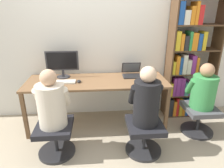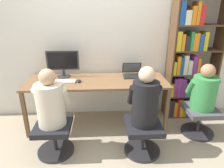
% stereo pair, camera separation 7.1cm
% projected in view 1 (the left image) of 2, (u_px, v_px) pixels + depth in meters
% --- Properties ---
extents(ground_plane, '(14.00, 14.00, 0.00)m').
position_uv_depth(ground_plane, '(98.00, 136.00, 2.99)').
color(ground_plane, tan).
extents(wall_back, '(10.00, 0.05, 2.60)m').
position_uv_depth(wall_back, '(95.00, 40.00, 3.24)').
color(wall_back, silver).
rests_on(wall_back, ground_plane).
extents(desk, '(2.13, 0.71, 0.76)m').
position_uv_depth(desk, '(97.00, 84.00, 3.07)').
color(desk, brown).
rests_on(desk, ground_plane).
extents(desktop_monitor, '(0.50, 0.20, 0.42)m').
position_uv_depth(desktop_monitor, '(62.00, 63.00, 3.10)').
color(desktop_monitor, '#333338').
rests_on(desktop_monitor, desk).
extents(laptop, '(0.31, 0.30, 0.21)m').
position_uv_depth(laptop, '(132.00, 73.00, 3.22)').
color(laptop, '#2D2D30').
rests_on(laptop, desk).
extents(keyboard, '(0.40, 0.15, 0.03)m').
position_uv_depth(keyboard, '(61.00, 82.00, 2.95)').
color(keyboard, silver).
rests_on(keyboard, desk).
extents(computer_mouse_by_keyboard, '(0.06, 0.10, 0.03)m').
position_uv_depth(computer_mouse_by_keyboard, '(79.00, 81.00, 2.95)').
color(computer_mouse_by_keyboard, black).
rests_on(computer_mouse_by_keyboard, desk).
extents(office_chair_left, '(0.48, 0.48, 0.43)m').
position_uv_depth(office_chair_left, '(55.00, 136.00, 2.56)').
color(office_chair_left, '#262628').
rests_on(office_chair_left, ground_plane).
extents(office_chair_right, '(0.48, 0.48, 0.43)m').
position_uv_depth(office_chair_right, '(144.00, 134.00, 2.60)').
color(office_chair_right, '#262628').
rests_on(office_chair_right, ground_plane).
extents(person_at_monitor, '(0.42, 0.37, 0.72)m').
position_uv_depth(person_at_monitor, '(51.00, 102.00, 2.39)').
color(person_at_monitor, beige).
rests_on(person_at_monitor, office_chair_left).
extents(person_at_laptop, '(0.39, 0.36, 0.75)m').
position_uv_depth(person_at_laptop, '(146.00, 100.00, 2.42)').
color(person_at_laptop, black).
rests_on(person_at_laptop, office_chair_right).
extents(bookshelf, '(0.79, 0.31, 1.94)m').
position_uv_depth(bookshelf, '(186.00, 64.00, 3.28)').
color(bookshelf, '#513823').
rests_on(bookshelf, ground_plane).
extents(office_chair_side, '(0.48, 0.48, 0.43)m').
position_uv_depth(office_chair_side, '(199.00, 117.00, 3.01)').
color(office_chair_side, '#262628').
rests_on(office_chair_side, ground_plane).
extents(person_near_shelf, '(0.42, 0.35, 0.66)m').
position_uv_depth(person_near_shelf, '(203.00, 89.00, 2.85)').
color(person_near_shelf, '#388C47').
rests_on(person_near_shelf, office_chair_side).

